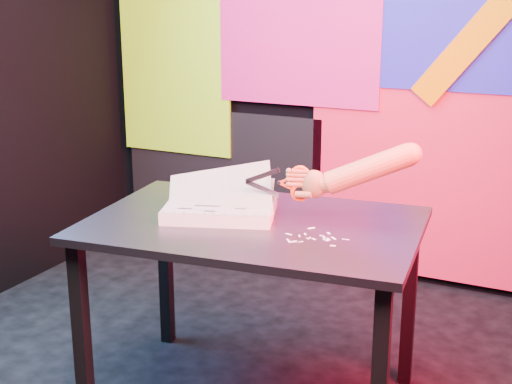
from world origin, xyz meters
The scene contains 7 objects.
room centered at (0.00, 0.00, 1.35)m, with size 3.01×3.01×2.71m.
backdrop centered at (0.06, 1.46, 0.96)m, with size 2.88×0.05×2.08m.
work_table centered at (0.18, 0.02, 0.66)m, with size 1.29×0.94×0.75m.
printout_stack centered at (0.04, 0.03, 0.78)m, with size 0.49×0.42×0.21m.
scissors centered at (0.31, 0.11, 0.89)m, with size 0.23×0.08×0.14m.
hand_forearm centered at (0.53, 0.17, 0.94)m, with size 0.45×0.18×0.22m.
paper_clippings centered at (0.45, -0.06, 0.75)m, with size 0.22×0.19×0.00m.
Camera 1 is at (1.28, -2.22, 1.57)m, focal length 50.00 mm.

